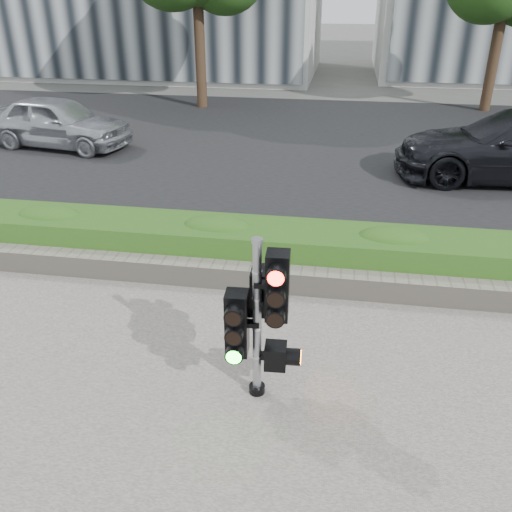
% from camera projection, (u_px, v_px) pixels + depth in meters
% --- Properties ---
extents(ground, '(120.00, 120.00, 0.00)m').
position_uv_depth(ground, '(270.00, 373.00, 6.31)').
color(ground, '#51514C').
rests_on(ground, ground).
extents(road, '(60.00, 13.00, 0.02)m').
position_uv_depth(road, '(319.00, 145.00, 15.11)').
color(road, black).
rests_on(road, ground).
extents(curb, '(60.00, 0.25, 0.12)m').
position_uv_depth(curb, '(296.00, 251.00, 9.06)').
color(curb, gray).
rests_on(curb, ground).
extents(stone_wall, '(12.00, 0.32, 0.34)m').
position_uv_depth(stone_wall, '(288.00, 279.00, 7.89)').
color(stone_wall, gray).
rests_on(stone_wall, sidewalk).
extents(hedge, '(12.00, 1.00, 0.68)m').
position_uv_depth(hedge, '(293.00, 250.00, 8.39)').
color(hedge, '#53922C').
rests_on(hedge, sidewalk).
extents(traffic_signal, '(0.65, 0.49, 1.87)m').
position_uv_depth(traffic_signal, '(260.00, 312.00, 5.54)').
color(traffic_signal, black).
rests_on(traffic_signal, sidewalk).
extents(car_silver, '(4.19, 2.23, 1.36)m').
position_uv_depth(car_silver, '(58.00, 122.00, 14.62)').
color(car_silver, '#B0B2B8').
rests_on(car_silver, road).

